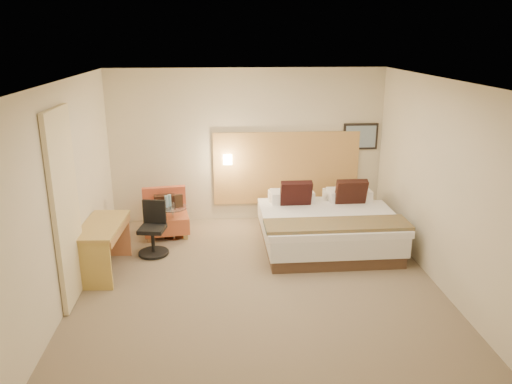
{
  "coord_description": "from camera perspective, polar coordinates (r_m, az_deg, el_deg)",
  "views": [
    {
      "loc": [
        -0.48,
        -6.1,
        3.22
      ],
      "look_at": [
        0.02,
        0.59,
        1.1
      ],
      "focal_mm": 35.0,
      "sensor_mm": 36.0,
      "label": 1
    }
  ],
  "objects": [
    {
      "name": "lamp_arm",
      "position": [
        8.77,
        -3.28,
        3.82
      ],
      "size": [
        0.02,
        0.12,
        0.02
      ],
      "primitive_type": "cylinder",
      "rotation": [
        1.57,
        0.0,
        0.0
      ],
      "color": "silver",
      "rests_on": "wall_back"
    },
    {
      "name": "bottle_b",
      "position": [
        8.27,
        -9.87,
        -0.95
      ],
      "size": [
        0.07,
        0.07,
        0.19
      ],
      "primitive_type": "cylinder",
      "rotation": [
        0.0,
        0.0,
        0.3
      ],
      "color": "#7FB2C5",
      "rests_on": "side_table"
    },
    {
      "name": "wall_front",
      "position": [
        4.08,
        3.05,
        -9.83
      ],
      "size": [
        4.8,
        0.02,
        2.7
      ],
      "primitive_type": "cube",
      "color": "beige",
      "rests_on": "floor"
    },
    {
      "name": "wall_left",
      "position": [
        6.67,
        -20.87,
        0.02
      ],
      "size": [
        0.02,
        5.0,
        2.7
      ],
      "primitive_type": "cube",
      "color": "beige",
      "rests_on": "floor"
    },
    {
      "name": "wall_right",
      "position": [
        7.01,
        20.3,
        0.9
      ],
      "size": [
        0.02,
        5.0,
        2.7
      ],
      "primitive_type": "cube",
      "color": "beige",
      "rests_on": "floor"
    },
    {
      "name": "desk",
      "position": [
        7.28,
        -16.95,
        -4.64
      ],
      "size": [
        0.6,
        1.19,
        0.72
      ],
      "color": "#B59147",
      "rests_on": "floor"
    },
    {
      "name": "side_table",
      "position": [
        8.32,
        -9.44,
        -3.27
      ],
      "size": [
        0.61,
        0.61,
        0.54
      ],
      "color": "silver",
      "rests_on": "floor"
    },
    {
      "name": "bed",
      "position": [
        8.03,
        8.01,
        -3.78
      ],
      "size": [
        2.11,
        2.03,
        1.01
      ],
      "color": "#493324",
      "rests_on": "floor"
    },
    {
      "name": "floor",
      "position": [
        6.92,
        0.23,
        -10.32
      ],
      "size": [
        4.8,
        5.0,
        0.02
      ],
      "primitive_type": "cube",
      "color": "#786751",
      "rests_on": "ground"
    },
    {
      "name": "lounge_chair",
      "position": [
        8.53,
        -10.28,
        -2.79
      ],
      "size": [
        0.82,
        0.74,
        0.77
      ],
      "color": "#A3744D",
      "rests_on": "floor"
    },
    {
      "name": "menu_folder",
      "position": [
        8.2,
        -8.81,
        -1.0
      ],
      "size": [
        0.14,
        0.08,
        0.21
      ],
      "primitive_type": "cube",
      "rotation": [
        0.0,
        0.0,
        0.3
      ],
      "color": "#372416",
      "rests_on": "side_table"
    },
    {
      "name": "lamp_shade",
      "position": [
        8.71,
        -3.27,
        3.73
      ],
      "size": [
        0.15,
        0.15,
        0.15
      ],
      "primitive_type": "cube",
      "color": "#FFEDC6",
      "rests_on": "wall_back"
    },
    {
      "name": "art_frame",
      "position": [
        9.1,
        11.85,
        6.24
      ],
      "size": [
        0.62,
        0.03,
        0.47
      ],
      "primitive_type": "cube",
      "color": "black",
      "rests_on": "wall_back"
    },
    {
      "name": "curtain",
      "position": [
        6.47,
        -20.92,
        -1.73
      ],
      "size": [
        0.06,
        0.9,
        2.42
      ],
      "primitive_type": "cube",
      "color": "beige",
      "rests_on": "wall_left"
    },
    {
      "name": "ceiling",
      "position": [
        6.14,
        0.27,
        12.73
      ],
      "size": [
        4.8,
        5.0,
        0.02
      ],
      "primitive_type": "cube",
      "color": "white",
      "rests_on": "floor"
    },
    {
      "name": "wall_back",
      "position": [
        8.83,
        -1.03,
        5.26
      ],
      "size": [
        4.8,
        0.02,
        2.7
      ],
      "primitive_type": "cube",
      "color": "beige",
      "rests_on": "floor"
    },
    {
      "name": "art_canvas",
      "position": [
        9.09,
        11.88,
        6.21
      ],
      "size": [
        0.54,
        0.01,
        0.39
      ],
      "primitive_type": "cube",
      "color": "#7890A5",
      "rests_on": "wall_back"
    },
    {
      "name": "bottle_a",
      "position": [
        8.22,
        -10.19,
        -1.08
      ],
      "size": [
        0.07,
        0.07,
        0.19
      ],
      "primitive_type": "cylinder",
      "rotation": [
        0.0,
        0.0,
        0.3
      ],
      "color": "#80A9C6",
      "rests_on": "side_table"
    },
    {
      "name": "desk_chair",
      "position": [
        7.79,
        -11.66,
        -4.6
      ],
      "size": [
        0.53,
        0.53,
        0.82
      ],
      "color": "black",
      "rests_on": "floor"
    },
    {
      "name": "headboard_panel",
      "position": [
        8.95,
        3.48,
        2.77
      ],
      "size": [
        2.6,
        0.04,
        1.3
      ],
      "primitive_type": "cube",
      "color": "tan",
      "rests_on": "wall_back"
    }
  ]
}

